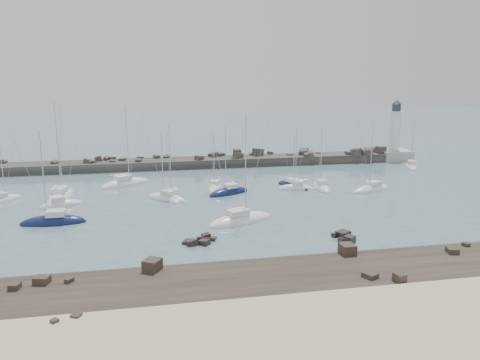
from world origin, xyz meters
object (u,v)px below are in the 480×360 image
object	(u,v)px
sailboat_2	(53,222)
sailboat_3	(172,197)
sailboat_6	(215,188)
sailboat_14	(61,205)
sailboat_10	(321,188)
sailboat_0	(3,201)
sailboat_11	(372,190)
sailboat_1	(61,197)
sailboat_9	(296,189)
sailboat_4	(126,184)
sailboat_13	(229,193)
sailboat_5	(167,199)
sailboat_12	(411,167)
sailboat_7	(240,221)
lighthouse	(394,146)
sailboat_8	(293,186)

from	to	relation	value
sailboat_2	sailboat_3	size ratio (longest dim) A/B	1.07
sailboat_6	sailboat_14	distance (m)	25.66
sailboat_3	sailboat_10	size ratio (longest dim) A/B	1.06
sailboat_0	sailboat_3	xyz separation A→B (m)	(26.52, -2.98, 0.00)
sailboat_10	sailboat_11	xyz separation A→B (m)	(8.12, -3.18, -0.01)
sailboat_1	sailboat_9	xyz separation A→B (m)	(39.55, -1.68, -0.01)
sailboat_4	sailboat_13	xyz separation A→B (m)	(17.44, -9.97, -0.00)
sailboat_3	sailboat_9	world-z (taller)	sailboat_3
sailboat_9	sailboat_10	bearing A→B (deg)	-1.77
sailboat_5	sailboat_14	xyz separation A→B (m)	(-16.11, -0.63, -0.00)
sailboat_2	sailboat_9	bearing A→B (deg)	17.68
sailboat_3	sailboat_12	distance (m)	54.01
sailboat_4	sailboat_14	xyz separation A→B (m)	(-9.18, -12.57, -0.01)
sailboat_12	sailboat_14	size ratio (longest dim) A/B	1.10
sailboat_2	sailboat_6	xyz separation A→B (m)	(24.25, 15.36, -0.03)
sailboat_1	sailboat_7	bearing A→B (deg)	-34.25
sailboat_14	sailboat_11	bearing A→B (deg)	0.05
sailboat_9	lighthouse	bearing A→B (deg)	37.18
sailboat_5	sailboat_13	xyz separation A→B (m)	(10.51, 1.96, 0.00)
sailboat_5	sailboat_6	world-z (taller)	sailboat_5
sailboat_6	sailboat_7	xyz separation A→B (m)	(0.78, -19.51, 0.02)
sailboat_11	sailboat_13	distance (m)	24.90
sailboat_14	sailboat_4	bearing A→B (deg)	53.86
sailboat_12	sailboat_11	bearing A→B (deg)	-136.04
sailboat_12	lighthouse	bearing A→B (deg)	82.68
lighthouse	sailboat_0	world-z (taller)	lighthouse
lighthouse	sailboat_11	bearing A→B (deg)	-124.63
sailboat_0	sailboat_11	bearing A→B (deg)	-4.25
sailboat_3	sailboat_5	size ratio (longest dim) A/B	1.09
sailboat_12	sailboat_6	bearing A→B (deg)	-166.83
sailboat_6	sailboat_8	distance (m)	14.01
sailboat_3	sailboat_13	size ratio (longest dim) A/B	1.04
sailboat_6	sailboat_5	bearing A→B (deg)	-145.66
sailboat_8	sailboat_11	xyz separation A→B (m)	(12.63, -5.32, 0.01)
sailboat_0	sailboat_13	size ratio (longest dim) A/B	0.83
sailboat_5	sailboat_10	xyz separation A→B (m)	(27.16, 2.60, -0.00)
sailboat_10	sailboat_5	bearing A→B (deg)	-174.53
sailboat_4	sailboat_13	world-z (taller)	sailboat_4
lighthouse	sailboat_11	size ratio (longest dim) A/B	1.11
sailboat_3	sailboat_12	world-z (taller)	sailboat_3
lighthouse	sailboat_5	distance (m)	60.30
sailboat_4	sailboat_10	world-z (taller)	sailboat_4
sailboat_11	lighthouse	bearing A→B (deg)	55.37
sailboat_8	sailboat_12	bearing A→B (deg)	20.92
sailboat_1	lighthouse	bearing A→B (deg)	17.34
sailboat_7	sailboat_14	world-z (taller)	sailboat_7
sailboat_12	sailboat_13	world-z (taller)	sailboat_13
sailboat_4	sailboat_5	size ratio (longest dim) A/B	1.27
sailboat_3	sailboat_13	distance (m)	9.65
sailboat_3	sailboat_10	bearing A→B (deg)	3.58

